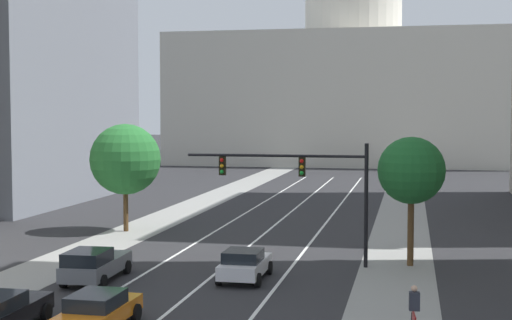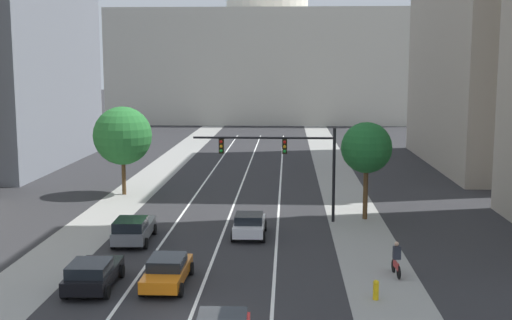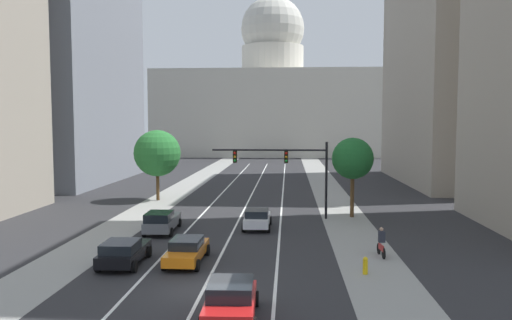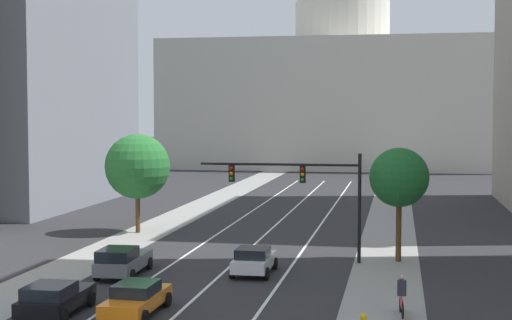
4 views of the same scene
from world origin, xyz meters
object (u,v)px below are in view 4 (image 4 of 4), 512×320
Objects in this scene: car_gray at (122,261)px; car_black at (55,298)px; car_white at (254,260)px; capitol_building at (342,88)px; cyclist at (402,296)px; street_tree_mid_left at (137,167)px; street_tree_mid_right at (399,178)px; traffic_signal_mast at (305,184)px; car_orange at (136,298)px.

car_gray is 8.00m from car_black.
car_black is (-6.64, -9.71, -0.00)m from car_white.
car_black is at bearing -93.00° from capitol_building.
cyclist is 0.25× the size of street_tree_mid_left.
car_gray is at bearing 64.11° from cyclist.
street_tree_mid_right is at bearing -22.50° from street_tree_mid_left.
car_white is 11.76m from car_black.
street_tree_mid_right is at bearing -67.33° from car_gray.
car_gray is 15.20m from street_tree_mid_left.
car_gray reaches higher than car_black.
capitol_building is 81.65m from traffic_signal_mast.
car_gray is at bearing 104.43° from car_white.
traffic_signal_mast is at bearing 20.73° from cyclist.
car_orange is (-3.32, -8.99, -0.03)m from car_white.
car_gray is 6.85m from car_white.
car_gray is 0.74× the size of street_tree_mid_right.
street_tree_mid_left is at bearing 40.73° from car_white.
cyclist reaches higher than car_gray.
street_tree_mid_right is at bearing 9.58° from traffic_signal_mast.
capitol_building reaches higher than car_black.
street_tree_mid_left is at bearing 13.55° from car_gray.
car_white is at bearing -78.06° from car_gray.
car_gray is at bearing -73.98° from street_tree_mid_left.
car_gray is at bearing -154.87° from street_tree_mid_right.
car_black is 14.49m from cyclist.
street_tree_mid_right is at bearing -37.31° from car_orange.
car_black is 20.71m from street_tree_mid_right.
street_tree_mid_left is 1.08× the size of street_tree_mid_right.
car_gray is at bearing 24.92° from car_orange.
cyclist reaches higher than car_white.
car_gray is 0.69× the size of street_tree_mid_left.
capitol_building is 73.72m from street_tree_mid_left.
car_orange is 22.99m from street_tree_mid_left.
street_tree_mid_right is (10.78, 13.90, 4.08)m from car_orange.
capitol_building is 12.25× the size of car_black.
capitol_building is 13.42× the size of car_white.
traffic_signal_mast is at bearing -87.26° from capitol_building.
street_tree_mid_right is (5.25, 0.89, 0.38)m from traffic_signal_mast.
capitol_building reaches higher than car_orange.
car_orange is 2.65× the size of cyclist.
car_black is 16.74m from traffic_signal_mast.
car_orange is 11.09m from cyclist.
car_orange is at bearing 94.68° from cyclist.
street_tree_mid_left reaches higher than car_orange.
car_white is 0.62× the size of street_tree_mid_right.
cyclist is (10.93, 1.89, 0.13)m from car_orange.
street_tree_mid_right reaches higher than car_black.
cyclist is at bearing -113.21° from car_gray.
car_white is at bearing -49.30° from street_tree_mid_left.
capitol_building reaches higher than car_gray.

